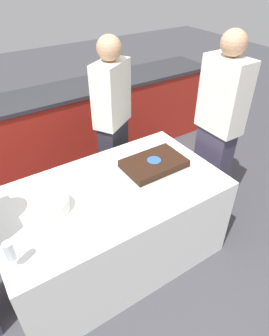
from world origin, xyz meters
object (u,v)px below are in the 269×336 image
cake (154,164)px  person_seated_right (217,133)px  wine_glass (10,252)px  plate_stack (51,205)px  person_cutting_cake (113,125)px

cake → person_seated_right: (0.63, -0.04, 0.10)m
wine_glass → person_seated_right: bearing=9.1°
cake → plate_stack: bearing=-178.7°
plate_stack → wine_glass: (-0.33, -0.31, 0.08)m
wine_glass → person_cutting_cake: (1.17, 0.97, -0.03)m
cake → wine_glass: size_ratio=2.70×
person_seated_right → plate_stack: bearing=-90.9°
cake → plate_stack: (-0.85, -0.02, 0.01)m
person_cutting_cake → plate_stack: bearing=6.4°
wine_glass → person_seated_right: size_ratio=0.11×
wine_glass → cake: bearing=15.9°
cake → person_cutting_cake: bearing=90.0°
cake → wine_glass: wine_glass is taller
person_seated_right → cake: bearing=-94.0°
cake → person_seated_right: bearing=-4.0°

